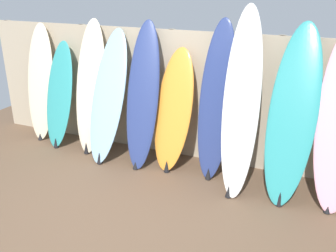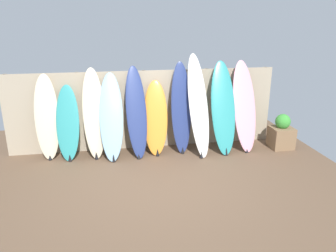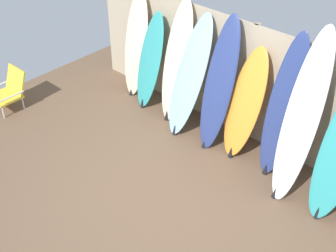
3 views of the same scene
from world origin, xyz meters
name	(u,v)px [view 1 (image 1 of 3)]	position (x,y,z in m)	size (l,w,h in m)	color
ground	(97,228)	(0.00, 0.00, 0.00)	(7.68, 7.68, 0.00)	brown
fence_back	(171,94)	(0.00, 2.01, 0.90)	(6.08, 0.11, 1.80)	tan
surfboard_cream_0	(41,84)	(-2.10, 1.75, 0.90)	(0.50, 0.39, 1.81)	beige
surfboard_teal_1	(59,96)	(-1.67, 1.64, 0.78)	(0.53, 0.52, 1.58)	teal
surfboard_cream_2	(90,88)	(-1.12, 1.67, 0.95)	(0.49, 0.56, 1.92)	beige
surfboard_skyblue_3	(108,97)	(-0.76, 1.57, 0.89)	(0.54, 0.80, 1.81)	#8CB7D6
surfboard_navy_4	(143,96)	(-0.23, 1.57, 0.96)	(0.50, 0.69, 1.94)	navy
surfboard_orange_5	(174,111)	(0.20, 1.63, 0.80)	(0.59, 0.62, 1.62)	orange
surfboard_navy_6	(216,102)	(0.77, 1.63, 0.99)	(0.45, 0.51, 2.01)	navy
surfboard_white_7	(242,103)	(1.12, 1.47, 1.08)	(0.54, 0.91, 2.18)	white
surfboard_teal_8	(293,115)	(1.70, 1.51, 0.99)	(0.57, 0.85, 2.01)	teal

